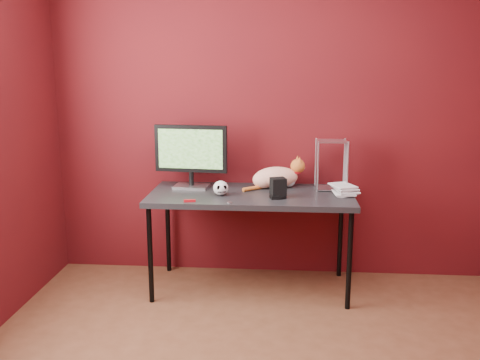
# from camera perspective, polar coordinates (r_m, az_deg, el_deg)

# --- Properties ---
(room) EXTENTS (3.52, 3.52, 2.61)m
(room) POSITION_cam_1_polar(r_m,az_deg,el_deg) (2.48, 2.90, 6.68)
(room) COLOR #58321E
(room) RESTS_ON ground
(desk) EXTENTS (1.50, 0.70, 0.75)m
(desk) POSITION_cam_1_polar(r_m,az_deg,el_deg) (3.96, 1.20, -2.12)
(desk) COLOR black
(desk) RESTS_ON ground
(monitor) EXTENTS (0.56, 0.20, 0.48)m
(monitor) POSITION_cam_1_polar(r_m,az_deg,el_deg) (4.09, -5.26, 2.87)
(monitor) COLOR silver
(monitor) RESTS_ON desk
(cat) EXTENTS (0.47, 0.31, 0.24)m
(cat) POSITION_cam_1_polar(r_m,az_deg,el_deg) (4.12, 3.91, 0.32)
(cat) COLOR orange
(cat) RESTS_ON desk
(skull_mug) EXTENTS (0.11, 0.12, 0.11)m
(skull_mug) POSITION_cam_1_polar(r_m,az_deg,el_deg) (3.87, -2.07, -0.86)
(skull_mug) COLOR silver
(skull_mug) RESTS_ON desk
(speaker) EXTENTS (0.13, 0.13, 0.14)m
(speaker) POSITION_cam_1_polar(r_m,az_deg,el_deg) (3.81, 4.08, -0.91)
(speaker) COLOR black
(speaker) RESTS_ON desk
(book_stack) EXTENTS (0.21, 0.24, 0.80)m
(book_stack) POSITION_cam_1_polar(r_m,az_deg,el_deg) (3.91, 10.33, 4.18)
(book_stack) COLOR beige
(book_stack) RESTS_ON desk
(wire_rack) EXTENTS (0.23, 0.19, 0.38)m
(wire_rack) POSITION_cam_1_polar(r_m,az_deg,el_deg) (4.10, 9.71, 1.63)
(wire_rack) COLOR silver
(wire_rack) RESTS_ON desk
(pocket_knife) EXTENTS (0.08, 0.04, 0.02)m
(pocket_knife) POSITION_cam_1_polar(r_m,az_deg,el_deg) (3.72, -5.39, -2.22)
(pocket_knife) COLOR #9D0C13
(pocket_knife) RESTS_ON desk
(black_gadget) EXTENTS (0.06, 0.04, 0.03)m
(black_gadget) POSITION_cam_1_polar(r_m,az_deg,el_deg) (3.77, 3.76, -1.90)
(black_gadget) COLOR black
(black_gadget) RESTS_ON desk
(washer) EXTENTS (0.04, 0.04, 0.00)m
(washer) POSITION_cam_1_polar(r_m,az_deg,el_deg) (3.68, -1.12, -2.42)
(washer) COLOR silver
(washer) RESTS_ON desk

